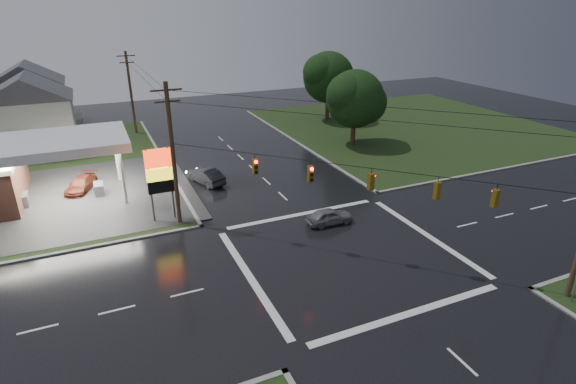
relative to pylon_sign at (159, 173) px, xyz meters
name	(u,v)px	position (x,y,z in m)	size (l,w,h in m)	color
ground	(346,254)	(10.50, -10.50, -4.01)	(120.00, 120.00, 0.00)	black
grass_ne	(411,126)	(36.50, 15.50, -3.97)	(36.00, 36.00, 0.08)	black
pylon_sign	(159,173)	(0.00, 0.00, 0.00)	(2.00, 0.35, 6.00)	#59595E
utility_pole_nw	(173,154)	(1.00, -1.00, 1.71)	(2.20, 0.32, 11.00)	#382619
utility_pole_n	(131,92)	(1.00, 27.50, 1.46)	(2.20, 0.32, 10.50)	#382619
traffic_signals	(351,166)	(10.52, -10.52, 2.47)	(26.87, 26.87, 1.47)	black
house_near	(30,111)	(-10.45, 25.50, 0.39)	(11.05, 8.48, 8.60)	silver
house_far	(29,94)	(-11.45, 37.50, 0.39)	(11.05, 8.48, 8.60)	silver
tree_ne_near	(356,99)	(24.64, 11.49, 1.55)	(7.99, 6.80, 8.98)	black
tree_ne_far	(329,77)	(27.65, 23.49, 2.17)	(8.46, 7.20, 9.80)	black
car_north	(206,176)	(5.01, 6.40, -3.26)	(1.59, 4.56, 1.50)	black
car_crossing	(329,216)	(11.72, -5.91, -3.38)	(1.49, 3.69, 1.26)	slate
car_pump	(81,184)	(-5.95, 9.20, -3.38)	(1.76, 4.33, 1.26)	#532113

